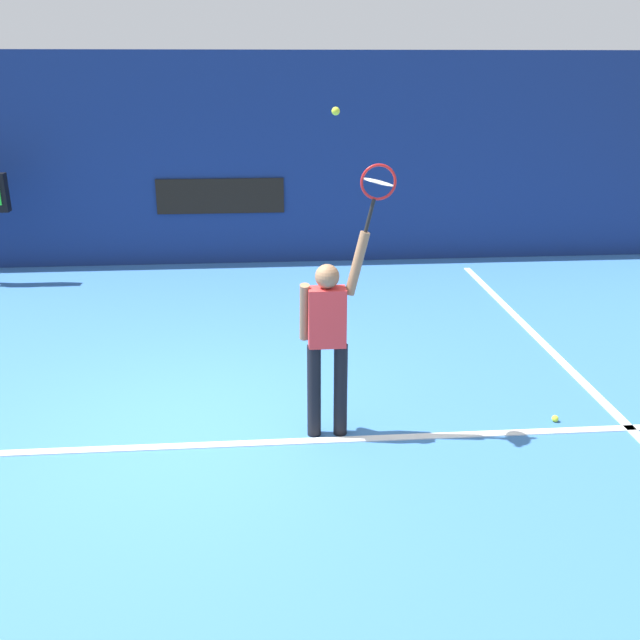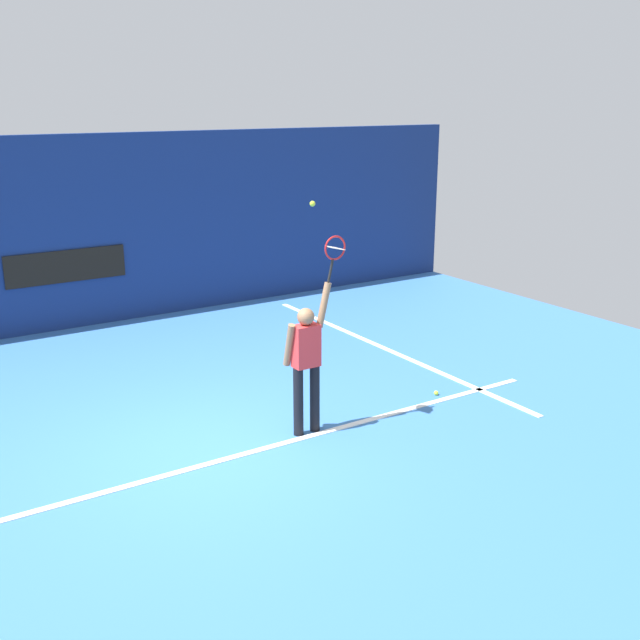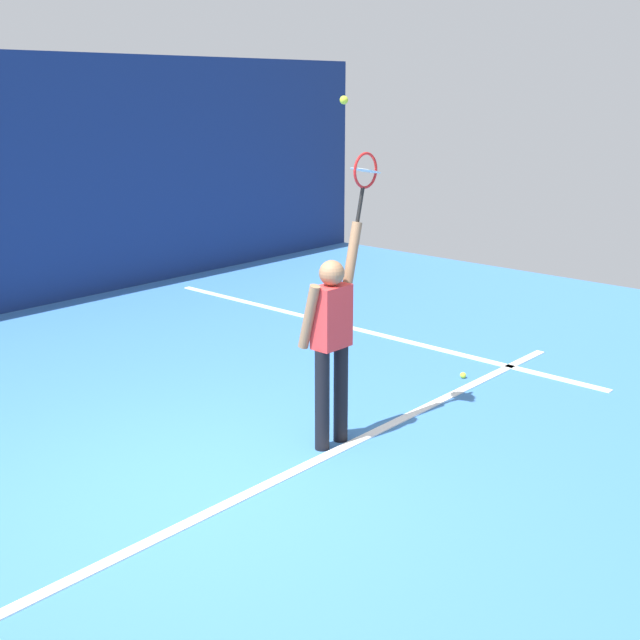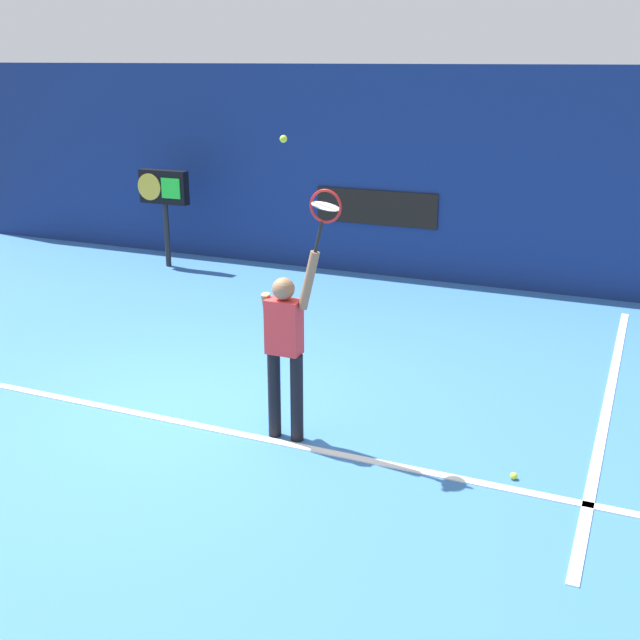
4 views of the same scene
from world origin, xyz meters
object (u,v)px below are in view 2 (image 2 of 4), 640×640
(tennis_racket, at_px, (335,251))
(spare_ball, at_px, (436,393))
(tennis_ball, at_px, (312,204))
(tennis_player, at_px, (306,359))

(tennis_racket, distance_m, spare_ball, 2.99)
(spare_ball, bearing_deg, tennis_ball, -176.50)
(tennis_racket, bearing_deg, tennis_ball, -169.10)
(tennis_ball, bearing_deg, tennis_player, 124.79)
(tennis_player, distance_m, tennis_racket, 1.43)
(tennis_ball, bearing_deg, spare_ball, 3.50)
(tennis_racket, bearing_deg, tennis_player, 179.43)
(tennis_player, bearing_deg, spare_ball, 1.53)
(tennis_racket, xyz_separation_m, tennis_ball, (-0.37, -0.07, 0.62))
(tennis_player, bearing_deg, tennis_ball, -55.21)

